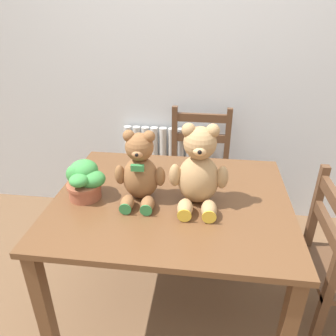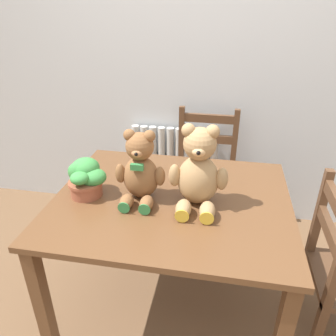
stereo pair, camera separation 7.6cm
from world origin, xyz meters
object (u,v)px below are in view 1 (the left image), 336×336
(wooden_chair_behind, at_px, (198,178))
(potted_plant, at_px, (84,180))
(teddy_bear_right, at_px, (199,171))
(teddy_bear_left, at_px, (140,171))

(wooden_chair_behind, height_order, potted_plant, same)
(teddy_bear_right, bearing_deg, teddy_bear_left, -1.79)
(teddy_bear_left, bearing_deg, teddy_bear_right, 177.69)
(teddy_bear_left, height_order, potted_plant, teddy_bear_left)
(wooden_chair_behind, distance_m, teddy_bear_left, 0.98)
(wooden_chair_behind, height_order, teddy_bear_left, teddy_bear_left)
(wooden_chair_behind, distance_m, potted_plant, 1.07)
(teddy_bear_left, xyz_separation_m, potted_plant, (-0.27, -0.02, -0.06))
(wooden_chair_behind, height_order, teddy_bear_right, teddy_bear_right)
(potted_plant, bearing_deg, teddy_bear_left, 3.99)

